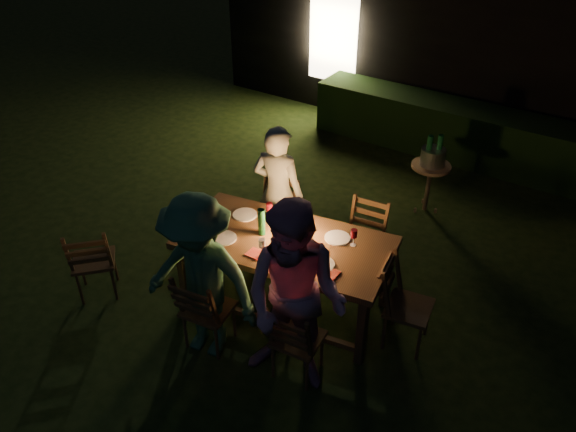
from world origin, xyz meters
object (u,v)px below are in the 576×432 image
Objects in this scene: person_house_side at (278,193)px; chair_near_right at (297,351)px; chair_far_right at (360,255)px; lantern at (292,225)px; person_opp_left at (200,279)px; side_table at (431,170)px; person_opp_right at (295,301)px; chair_end at (405,319)px; chair_spare at (96,272)px; dining_table at (285,247)px; bottle_bucket_a at (428,154)px; ice_bucket at (433,157)px; chair_near_left at (208,321)px; bottle_table at (262,222)px; bottle_bucket_b at (438,153)px; chair_far_left at (277,234)px.

chair_near_right is at bearing 119.50° from person_house_side.
chair_far_right is 1.14m from lantern.
person_opp_left is at bearing 90.00° from person_house_side.
chair_near_right is at bearing -88.55° from side_table.
chair_far_right is 0.50× the size of person_opp_right.
chair_end is 3.18m from chair_spare.
person_opp_right is 0.96m from lantern.
person_house_side is at bearing 118.76° from dining_table.
chair_spare is (-1.75, -0.94, -0.48)m from dining_table.
person_opp_right is 3.22m from bottle_bucket_a.
chair_spare is at bearing 179.87° from chair_near_right.
person_opp_right is (0.01, -0.05, 0.64)m from chair_near_right.
person_house_side is 5.34× the size of ice_bucket.
chair_end reaches higher than chair_near_left.
person_house_side reaches higher than ice_bucket.
person_house_side reaches higher than chair_near_left.
bottle_table reaches higher than chair_end.
dining_table is 2.39× the size of chair_near_right.
chair_near_left is 3.35× the size of bottle_table.
person_opp_right is at bearing -61.24° from dining_table.
dining_table is 6.82× the size of bottle_bucket_b.
person_house_side is 0.95× the size of person_opp_left.
chair_spare is (-2.16, -1.79, 0.00)m from chair_far_right.
chair_near_right is 1.54m from chair_far_right.
lantern is at bearing 118.19° from chair_far_left.
chair_near_right is at bearing 3.26° from person_opp_left.
chair_near_left is 3.45m from bottle_bucket_a.
bottle_table is at bearing -106.86° from bottle_bucket_b.
ice_bucket is (0.80, 3.36, 0.49)m from chair_near_left.
bottle_bucket_b reaches higher than chair_near_left.
chair_near_left is 1.01× the size of chair_far_right.
dining_table is 2.35× the size of chair_far_right.
bottle_table reaches higher than chair_near_left.
person_opp_left reaches higher than bottle_bucket_a.
chair_near_right is 3.04× the size of ice_bucket.
side_table is at bearing 66.81° from person_opp_left.
chair_near_left is 1.54m from chair_far_left.
person_house_side is at bearing 90.00° from person_opp_left.
chair_near_right is 2.34m from chair_spare.
dining_table is 1.06m from chair_far_right.
chair_end reaches higher than chair_near_right.
person_house_side is (-1.16, 1.41, 0.52)m from chair_near_right.
chair_far_left is 1.01× the size of chair_far_right.
ice_bucket is at bearing -99.05° from chair_far_right.
person_opp_left reaches higher than ice_bucket.
chair_near_right is 1.26m from bottle_table.
person_house_side is at bearing -120.39° from bottle_bucket_a.
bottle_bucket_a is 1.00× the size of bottle_bucket_b.
person_opp_left is at bearing -103.11° from side_table.
chair_spare is (-1.44, -0.10, -0.00)m from chair_near_left.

